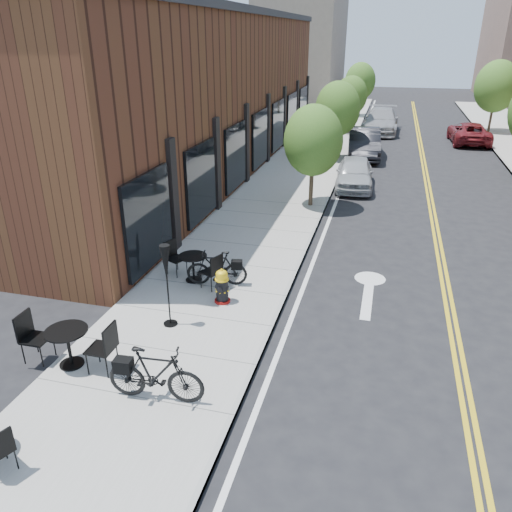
% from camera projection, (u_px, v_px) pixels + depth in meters
% --- Properties ---
extents(ground, '(120.00, 120.00, 0.00)m').
position_uv_depth(ground, '(273.00, 331.00, 11.41)').
color(ground, black).
rests_on(ground, ground).
extents(sidewalk_near, '(4.00, 70.00, 0.12)m').
position_uv_depth(sidewalk_near, '(281.00, 196.00, 20.68)').
color(sidewalk_near, '#9E9B93').
rests_on(sidewalk_near, ground).
extents(building_near, '(5.00, 28.00, 7.00)m').
position_uv_depth(building_near, '(208.00, 96.00, 23.87)').
color(building_near, '#482517').
rests_on(building_near, ground).
extents(bg_building_left, '(8.00, 14.00, 10.00)m').
position_uv_depth(bg_building_left, '(302.00, 46.00, 53.63)').
color(bg_building_left, '#726656').
rests_on(bg_building_left, ground).
extents(tree_near_a, '(2.20, 2.20, 3.81)m').
position_uv_depth(tree_near_a, '(313.00, 141.00, 18.44)').
color(tree_near_a, '#382B1E').
rests_on(tree_near_a, sidewalk_near).
extents(tree_near_b, '(2.30, 2.30, 3.98)m').
position_uv_depth(tree_near_b, '(338.00, 109.00, 25.45)').
color(tree_near_b, '#382B1E').
rests_on(tree_near_b, sidewalk_near).
extents(tree_near_c, '(2.10, 2.10, 3.67)m').
position_uv_depth(tree_near_c, '(351.00, 96.00, 32.59)').
color(tree_near_c, '#382B1E').
rests_on(tree_near_c, sidewalk_near).
extents(tree_near_d, '(2.40, 2.40, 4.11)m').
position_uv_depth(tree_near_d, '(360.00, 81.00, 39.55)').
color(tree_near_d, '#382B1E').
rests_on(tree_near_d, sidewalk_near).
extents(tree_far_c, '(2.80, 2.80, 4.62)m').
position_uv_depth(tree_far_c, '(497.00, 86.00, 32.87)').
color(tree_far_c, '#382B1E').
rests_on(tree_far_c, sidewalk_far).
extents(fire_hydrant, '(0.41, 0.41, 0.90)m').
position_uv_depth(fire_hydrant, '(222.00, 286.00, 12.23)').
color(fire_hydrant, maroon).
rests_on(fire_hydrant, sidewalk_near).
extents(bicycle_left, '(1.65, 0.78, 0.96)m').
position_uv_depth(bicycle_left, '(217.00, 268.00, 13.06)').
color(bicycle_left, black).
rests_on(bicycle_left, sidewalk_near).
extents(bicycle_right, '(1.83, 0.65, 1.08)m').
position_uv_depth(bicycle_right, '(155.00, 375.00, 8.88)').
color(bicycle_right, black).
rests_on(bicycle_right, sidewalk_near).
extents(bistro_set_b, '(1.93, 0.85, 1.05)m').
position_uv_depth(bistro_set_b, '(68.00, 342.00, 9.83)').
color(bistro_set_b, black).
rests_on(bistro_set_b, sidewalk_near).
extents(bistro_set_c, '(1.78, 1.12, 0.95)m').
position_uv_depth(bistro_set_c, '(193.00, 264.00, 13.29)').
color(bistro_set_c, black).
rests_on(bistro_set_c, sidewalk_near).
extents(patio_umbrella, '(0.32, 0.32, 1.96)m').
position_uv_depth(patio_umbrella, '(166.00, 269.00, 10.87)').
color(patio_umbrella, black).
rests_on(patio_umbrella, sidewalk_near).
extents(parked_car_a, '(1.80, 3.97, 1.32)m').
position_uv_depth(parked_car_a, '(355.00, 173.00, 21.79)').
color(parked_car_a, '#A9ADB2').
rests_on(parked_car_a, ground).
extents(parked_car_b, '(2.06, 4.85, 1.56)m').
position_uv_depth(parked_car_b, '(364.00, 143.00, 27.15)').
color(parked_car_b, black).
rests_on(parked_car_b, ground).
extents(parked_car_c, '(2.35, 5.59, 1.61)m').
position_uv_depth(parked_car_c, '(381.00, 121.00, 34.01)').
color(parked_car_c, '#9E9EA2').
rests_on(parked_car_c, ground).
extents(parked_car_far, '(2.32, 4.71, 1.28)m').
position_uv_depth(parked_car_far, '(469.00, 133.00, 30.72)').
color(parked_car_far, maroon).
rests_on(parked_car_far, ground).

